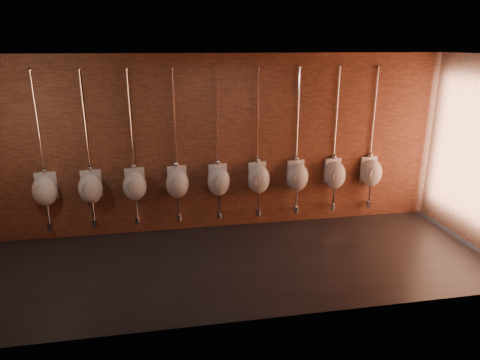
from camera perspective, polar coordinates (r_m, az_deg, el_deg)
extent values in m
plane|color=black|center=(6.96, -1.10, -11.04)|extent=(8.50, 8.50, 0.00)
cube|color=black|center=(6.11, -1.28, 16.32)|extent=(8.50, 3.00, 0.04)
cube|color=brown|center=(7.79, -2.93, 4.71)|extent=(8.50, 0.04, 3.20)
cube|color=brown|center=(4.95, 1.57, -2.98)|extent=(8.50, 0.04, 3.20)
ellipsoid|color=white|center=(8.02, -24.58, -1.35)|extent=(0.47, 0.43, 0.54)
cube|color=white|center=(8.13, -24.40, -0.67)|extent=(0.35, 0.11, 0.49)
cylinder|color=#A0A0A0|center=(7.88, -24.84, -1.44)|extent=(0.24, 0.07, 0.24)
cylinder|color=silver|center=(7.87, -25.43, 6.78)|extent=(0.03, 0.03, 1.73)
sphere|color=silver|center=(8.03, -24.71, 1.18)|extent=(0.10, 0.10, 0.10)
cylinder|color=silver|center=(7.78, -26.28, 13.02)|extent=(0.07, 0.07, 0.01)
cylinder|color=silver|center=(8.15, -24.22, -4.02)|extent=(0.04, 0.04, 0.38)
cylinder|color=silver|center=(8.24, -24.01, -5.63)|extent=(0.10, 0.10, 0.13)
cylinder|color=silver|center=(8.32, -23.87, -5.39)|extent=(0.04, 0.18, 0.04)
ellipsoid|color=white|center=(7.86, -19.31, -1.08)|extent=(0.47, 0.43, 0.54)
cube|color=white|center=(7.97, -19.20, -0.40)|extent=(0.35, 0.11, 0.49)
cylinder|color=#A0A0A0|center=(7.72, -19.48, -1.17)|extent=(0.24, 0.07, 0.24)
cylinder|color=silver|center=(7.71, -20.04, 7.22)|extent=(0.03, 0.03, 1.73)
sphere|color=silver|center=(7.87, -19.44, 1.49)|extent=(0.10, 0.10, 0.10)
cylinder|color=silver|center=(7.61, -20.73, 13.62)|extent=(0.07, 0.07, 0.01)
cylinder|color=silver|center=(7.99, -19.02, -3.81)|extent=(0.04, 0.04, 0.38)
cylinder|color=silver|center=(8.08, -18.84, -5.46)|extent=(0.10, 0.10, 0.13)
cylinder|color=silver|center=(8.16, -18.76, -5.21)|extent=(0.04, 0.18, 0.04)
ellipsoid|color=white|center=(7.77, -13.87, -0.80)|extent=(0.47, 0.43, 0.54)
cube|color=white|center=(7.89, -13.84, -0.11)|extent=(0.35, 0.11, 0.49)
cylinder|color=#A0A0A0|center=(7.63, -13.94, -0.89)|extent=(0.24, 0.07, 0.24)
cylinder|color=silver|center=(7.61, -14.45, 7.62)|extent=(0.03, 0.03, 1.73)
sphere|color=silver|center=(7.78, -14.00, 1.81)|extent=(0.10, 0.10, 0.10)
cylinder|color=silver|center=(7.52, -14.96, 14.10)|extent=(0.07, 0.07, 0.01)
cylinder|color=silver|center=(7.90, -13.65, -3.56)|extent=(0.04, 0.04, 0.38)
cylinder|color=silver|center=(7.99, -13.53, -5.23)|extent=(0.10, 0.10, 0.13)
cylinder|color=silver|center=(8.08, -13.50, -4.98)|extent=(0.04, 0.18, 0.04)
ellipsoid|color=white|center=(7.75, -8.35, -0.50)|extent=(0.47, 0.43, 0.54)
cube|color=white|center=(7.87, -8.41, 0.18)|extent=(0.35, 0.11, 0.49)
cylinder|color=#A0A0A0|center=(7.61, -8.32, -0.59)|extent=(0.24, 0.07, 0.24)
cylinder|color=silver|center=(7.60, -8.77, 7.94)|extent=(0.03, 0.03, 1.73)
sphere|color=silver|center=(7.76, -8.49, 2.11)|extent=(0.10, 0.10, 0.10)
cylinder|color=silver|center=(7.50, -9.08, 14.46)|extent=(0.07, 0.07, 0.01)
cylinder|color=silver|center=(7.88, -8.22, -3.27)|extent=(0.04, 0.04, 0.38)
cylinder|color=silver|center=(7.98, -8.14, -4.95)|extent=(0.10, 0.10, 0.13)
cylinder|color=silver|center=(8.06, -8.17, -4.70)|extent=(0.04, 0.18, 0.04)
ellipsoid|color=white|center=(7.80, -2.86, -0.20)|extent=(0.47, 0.43, 0.54)
cube|color=white|center=(7.92, -2.99, 0.47)|extent=(0.35, 0.11, 0.49)
cylinder|color=#A0A0A0|center=(7.67, -2.73, -0.28)|extent=(0.24, 0.07, 0.24)
cylinder|color=silver|center=(7.65, -3.11, 8.19)|extent=(0.03, 0.03, 1.73)
sphere|color=silver|center=(7.81, -3.00, 2.39)|extent=(0.10, 0.10, 0.10)
cylinder|color=silver|center=(7.56, -3.22, 14.66)|extent=(0.07, 0.07, 0.01)
cylinder|color=silver|center=(7.94, -2.81, -2.96)|extent=(0.04, 0.04, 0.38)
cylinder|color=silver|center=(8.03, -2.79, -4.63)|extent=(0.10, 0.10, 0.13)
cylinder|color=silver|center=(8.11, -2.87, -4.39)|extent=(0.04, 0.18, 0.04)
ellipsoid|color=white|center=(7.93, 2.51, 0.09)|extent=(0.47, 0.43, 0.54)
cube|color=white|center=(8.04, 2.30, 0.75)|extent=(0.35, 0.11, 0.49)
cylinder|color=#A0A0A0|center=(7.79, 2.73, 0.02)|extent=(0.24, 0.07, 0.24)
cylinder|color=silver|center=(7.78, 2.43, 8.36)|extent=(0.03, 0.03, 1.73)
sphere|color=silver|center=(7.94, 2.37, 2.64)|extent=(0.10, 0.10, 0.10)
cylinder|color=silver|center=(7.69, 2.51, 14.72)|extent=(0.07, 0.07, 0.01)
cylinder|color=silver|center=(8.06, 2.47, -2.63)|extent=(0.04, 0.04, 0.38)
cylinder|color=silver|center=(8.15, 2.45, -4.27)|extent=(0.10, 0.10, 0.13)
cylinder|color=silver|center=(8.23, 2.31, -4.04)|extent=(0.04, 0.18, 0.04)
ellipsoid|color=white|center=(8.12, 7.67, 0.37)|extent=(0.47, 0.43, 0.54)
cube|color=white|center=(8.23, 7.39, 1.02)|extent=(0.35, 0.11, 0.49)
cylinder|color=#A0A0A0|center=(7.99, 7.97, 0.31)|extent=(0.24, 0.07, 0.24)
cylinder|color=silver|center=(7.97, 7.74, 8.44)|extent=(0.03, 0.03, 1.73)
sphere|color=silver|center=(8.13, 7.53, 2.87)|extent=(0.10, 0.10, 0.10)
cylinder|color=silver|center=(7.88, 8.01, 14.65)|extent=(0.07, 0.07, 0.01)
cylinder|color=silver|center=(8.25, 7.56, -2.29)|extent=(0.04, 0.04, 0.38)
cylinder|color=silver|center=(8.33, 7.49, -3.90)|extent=(0.10, 0.10, 0.13)
cylinder|color=silver|center=(8.41, 7.31, -3.68)|extent=(0.04, 0.18, 0.04)
ellipsoid|color=white|center=(8.37, 12.55, 0.64)|extent=(0.47, 0.43, 0.54)
cube|color=white|center=(8.48, 12.22, 1.26)|extent=(0.35, 0.11, 0.49)
cylinder|color=#A0A0A0|center=(8.24, 12.93, 0.58)|extent=(0.24, 0.07, 0.24)
cylinder|color=silver|center=(8.23, 12.76, 8.46)|extent=(0.03, 0.03, 1.73)
sphere|color=silver|center=(8.38, 12.42, 3.05)|extent=(0.10, 0.10, 0.10)
cylinder|color=silver|center=(8.14, 13.19, 14.46)|extent=(0.07, 0.07, 0.01)
cylinder|color=silver|center=(8.50, 12.37, -1.95)|extent=(0.04, 0.04, 0.38)
cylinder|color=silver|center=(8.58, 12.27, -3.52)|extent=(0.10, 0.10, 0.13)
cylinder|color=silver|center=(8.66, 12.05, -3.31)|extent=(0.04, 0.18, 0.04)
ellipsoid|color=white|center=(8.69, 17.12, 0.88)|extent=(0.47, 0.43, 0.54)
cube|color=white|center=(8.79, 16.75, 1.48)|extent=(0.35, 0.11, 0.49)
cylinder|color=#A0A0A0|center=(8.56, 17.55, 0.83)|extent=(0.24, 0.07, 0.24)
cylinder|color=silver|center=(8.55, 17.45, 8.41)|extent=(0.03, 0.03, 1.73)
sphere|color=silver|center=(8.69, 17.00, 3.21)|extent=(0.10, 0.10, 0.10)
cylinder|color=silver|center=(8.46, 18.00, 14.18)|extent=(0.07, 0.07, 0.01)
cylinder|color=silver|center=(8.80, 16.89, -1.62)|extent=(0.04, 0.04, 0.38)
cylinder|color=silver|center=(8.89, 16.74, -3.14)|extent=(0.10, 0.10, 0.13)
cylinder|color=silver|center=(8.96, 16.49, -2.94)|extent=(0.04, 0.18, 0.04)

